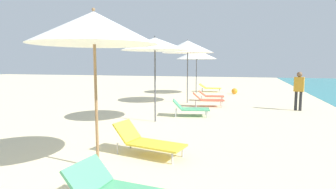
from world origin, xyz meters
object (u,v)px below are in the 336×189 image
at_px(person_walking_near, 299,87).
at_px(beach_ball, 234,91).
at_px(umbrella_fourth, 188,47).
at_px(lounger_third_shoreside, 190,108).
at_px(umbrella_farthest, 197,54).
at_px(umbrella_second, 94,28).
at_px(lounger_fourth_inland, 208,99).
at_px(lounger_farthest_shoreside, 210,88).
at_px(lounger_fourth_shoreside, 211,95).
at_px(umbrella_third, 155,44).
at_px(lounger_second_shoreside, 148,141).

distance_m(person_walking_near, beach_ball, 6.12).
bearing_deg(umbrella_fourth, lounger_third_shoreside, -76.07).
distance_m(lounger_third_shoreside, umbrella_farthest, 7.95).
height_order(umbrella_second, lounger_third_shoreside, umbrella_second).
distance_m(lounger_fourth_inland, lounger_farthest_shoreside, 6.50).
height_order(umbrella_second, lounger_fourth_shoreside, umbrella_second).
xyz_separation_m(umbrella_second, beach_ball, (1.74, 13.06, -2.26)).
bearing_deg(lounger_farthest_shoreside, umbrella_third, -93.99).
bearing_deg(beach_ball, umbrella_farthest, -174.01).
bearing_deg(umbrella_farthest, lounger_fourth_shoreside, -67.60).
bearing_deg(person_walking_near, lounger_fourth_inland, 106.12).
xyz_separation_m(umbrella_second, lounger_third_shoreside, (0.58, 5.26, -2.15)).
relative_size(umbrella_fourth, lounger_fourth_shoreside, 2.26).
bearing_deg(umbrella_farthest, lounger_third_shoreside, -81.14).
bearing_deg(lounger_farthest_shoreside, umbrella_fourth, -95.19).
relative_size(lounger_fourth_shoreside, umbrella_farthest, 0.48).
bearing_deg(person_walking_near, beach_ball, 42.46).
bearing_deg(umbrella_third, lounger_fourth_shoreside, 79.09).
height_order(lounger_third_shoreside, umbrella_fourth, umbrella_fourth).
relative_size(lounger_farthest_shoreside, person_walking_near, 0.95).
bearing_deg(person_walking_near, umbrella_farthest, 60.18).
relative_size(umbrella_third, lounger_farthest_shoreside, 1.86).
bearing_deg(umbrella_second, lounger_second_shoreside, 55.87).
bearing_deg(umbrella_fourth, lounger_fourth_shoreside, 44.34).
distance_m(umbrella_second, umbrella_third, 4.05).
xyz_separation_m(lounger_second_shoreside, umbrella_farthest, (-1.21, 11.92, 2.14)).
bearing_deg(lounger_fourth_shoreside, lounger_third_shoreside, -100.20).
distance_m(umbrella_second, person_walking_near, 8.97).
distance_m(lounger_fourth_shoreside, beach_ball, 3.67).
relative_size(umbrella_fourth, beach_ball, 8.23).
xyz_separation_m(lounger_third_shoreside, umbrella_farthest, (-1.18, 7.56, 2.14)).
bearing_deg(umbrella_second, beach_ball, 82.40).
distance_m(umbrella_second, lounger_second_shoreside, 2.41).
relative_size(umbrella_third, umbrella_farthest, 0.98).
xyz_separation_m(lounger_third_shoreside, lounger_fourth_inland, (0.29, 2.35, 0.03)).
height_order(umbrella_second, lounger_fourth_inland, umbrella_second).
bearing_deg(lounger_farthest_shoreside, lounger_second_shoreside, -89.46).
distance_m(umbrella_fourth, person_walking_near, 5.10).
bearing_deg(lounger_fourth_inland, beach_ball, 67.94).
bearing_deg(lounger_farthest_shoreside, person_walking_near, -57.54).
height_order(person_walking_near, beach_ball, person_walking_near).
xyz_separation_m(lounger_second_shoreside, lounger_third_shoreside, (-0.03, 4.36, -0.00)).
bearing_deg(umbrella_fourth, beach_ball, 66.22).
xyz_separation_m(lounger_fourth_inland, lounger_farthest_shoreside, (-0.77, 6.46, -0.05)).
bearing_deg(umbrella_third, lounger_fourth_inland, 71.87).
bearing_deg(beach_ball, umbrella_fourth, -113.78).
bearing_deg(umbrella_farthest, umbrella_third, -88.07).
bearing_deg(lounger_second_shoreside, lounger_farthest_shoreside, 103.63).
relative_size(lounger_third_shoreside, beach_ball, 3.83).
distance_m(lounger_second_shoreside, umbrella_farthest, 12.17).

